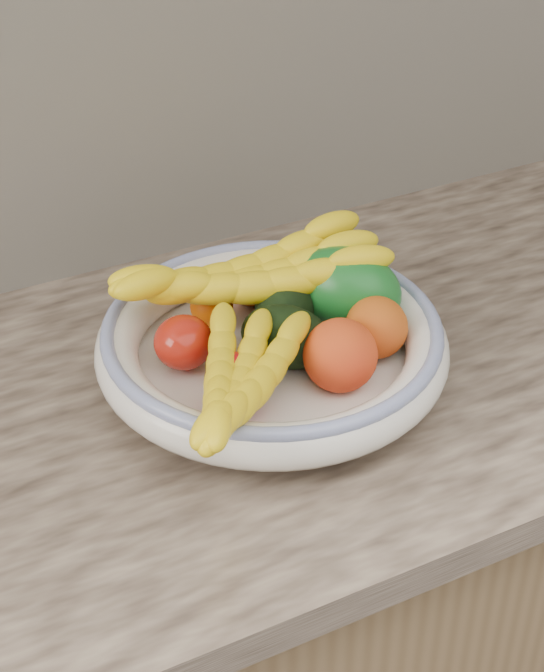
{
  "coord_description": "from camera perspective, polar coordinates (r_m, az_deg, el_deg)",
  "views": [
    {
      "loc": [
        -0.42,
        0.83,
        1.6
      ],
      "look_at": [
        0.0,
        1.66,
        0.96
      ],
      "focal_mm": 55.0,
      "sensor_mm": 36.0,
      "label": 1
    }
  ],
  "objects": [
    {
      "name": "kitchen_counter",
      "position": [
        1.48,
        -0.46,
        -15.43
      ],
      "size": [
        2.44,
        0.66,
        1.4
      ],
      "color": "brown",
      "rests_on": "ground"
    },
    {
      "name": "fruit_bowl",
      "position": [
        1.13,
        0.0,
        -0.47
      ],
      "size": [
        0.39,
        0.39,
        0.08
      ],
      "color": "silver",
      "rests_on": "kitchen_counter"
    },
    {
      "name": "clementine_back_left",
      "position": [
        1.19,
        -3.37,
        1.65
      ],
      "size": [
        0.06,
        0.06,
        0.05
      ],
      "primitive_type": "ellipsoid",
      "rotation": [
        0.0,
        0.0,
        -0.12
      ],
      "color": "#F46405",
      "rests_on": "fruit_bowl"
    },
    {
      "name": "clementine_back_right",
      "position": [
        1.23,
        -1.18,
        2.92
      ],
      "size": [
        0.06,
        0.06,
        0.05
      ],
      "primitive_type": "ellipsoid",
      "rotation": [
        0.0,
        0.0,
        0.08
      ],
      "color": "#E75104",
      "rests_on": "fruit_bowl"
    },
    {
      "name": "tomato_left",
      "position": [
        1.12,
        -4.92,
        -0.35
      ],
      "size": [
        0.08,
        0.08,
        0.06
      ],
      "primitive_type": "ellipsoid",
      "rotation": [
        0.0,
        0.0,
        0.3
      ],
      "color": "#AD1B0F",
      "rests_on": "fruit_bowl"
    },
    {
      "name": "tomato_near_left",
      "position": [
        1.06,
        -1.96,
        -2.6
      ],
      "size": [
        0.08,
        0.08,
        0.06
      ],
      "primitive_type": "ellipsoid",
      "rotation": [
        0.0,
        0.0,
        0.15
      ],
      "color": "#B6060E",
      "rests_on": "fruit_bowl"
    },
    {
      "name": "avocado_center",
      "position": [
        1.12,
        0.77,
        -0.05
      ],
      "size": [
        0.12,
        0.12,
        0.07
      ],
      "primitive_type": "ellipsoid",
      "rotation": [
        0.0,
        0.0,
        0.73
      ],
      "color": "black",
      "rests_on": "fruit_bowl"
    },
    {
      "name": "avocado_right",
      "position": [
        1.17,
        0.78,
        1.83
      ],
      "size": [
        0.12,
        0.12,
        0.07
      ],
      "primitive_type": "ellipsoid",
      "rotation": [
        0.0,
        0.0,
        -0.7
      ],
      "color": "black",
      "rests_on": "fruit_bowl"
    },
    {
      "name": "green_mango",
      "position": [
        1.18,
        4.04,
        2.64
      ],
      "size": [
        0.17,
        0.18,
        0.12
      ],
      "primitive_type": "ellipsoid",
      "rotation": [
        0.0,
        0.31,
        0.64
      ],
      "color": "#10581B",
      "rests_on": "fruit_bowl"
    },
    {
      "name": "peach_front",
      "position": [
        1.09,
        3.8,
        -1.07
      ],
      "size": [
        0.1,
        0.1,
        0.08
      ],
      "primitive_type": "ellipsoid",
      "rotation": [
        0.0,
        0.0,
        -0.27
      ],
      "color": "orange",
      "rests_on": "fruit_bowl"
    },
    {
      "name": "peach_right",
      "position": [
        1.13,
        5.8,
        0.48
      ],
      "size": [
        0.09,
        0.09,
        0.07
      ],
      "primitive_type": "ellipsoid",
      "rotation": [
        0.0,
        0.0,
        -0.4
      ],
      "color": "orange",
      "rests_on": "fruit_bowl"
    },
    {
      "name": "banana_bunch_back",
      "position": [
        1.17,
        -1.3,
        2.97
      ],
      "size": [
        0.35,
        0.15,
        0.09
      ],
      "primitive_type": null,
      "rotation": [
        0.0,
        0.0,
        -0.1
      ],
      "color": "yellow",
      "rests_on": "fruit_bowl"
    },
    {
      "name": "banana_bunch_front",
      "position": [
        1.01,
        -1.89,
        -2.99
      ],
      "size": [
        0.26,
        0.28,
        0.08
      ],
      "primitive_type": null,
      "rotation": [
        0.0,
        0.0,
        0.9
      ],
      "color": "yellow",
      "rests_on": "fruit_bowl"
    }
  ]
}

